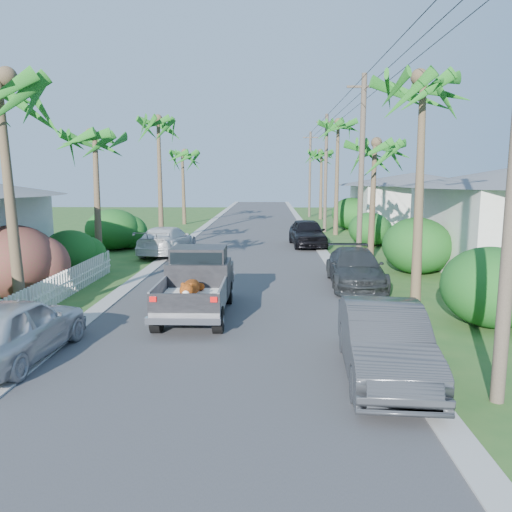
{
  "coord_description": "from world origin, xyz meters",
  "views": [
    {
      "loc": [
        1.2,
        -11.14,
        4.26
      ],
      "look_at": [
        0.74,
        6.9,
        1.4
      ],
      "focal_mm": 35.0,
      "sensor_mm": 36.0,
      "label": 1
    }
  ],
  "objects_px": {
    "palm_l_d": "(183,152)",
    "parked_car_rm": "(355,268)",
    "utility_pole_c": "(326,173)",
    "palm_l_b": "(94,135)",
    "palm_l_a": "(1,79)",
    "parked_car_rf": "(307,233)",
    "house_right_far": "(413,204)",
    "parked_car_ln": "(15,329)",
    "parked_car_rn": "(384,342)",
    "palm_r_c": "(338,123)",
    "palm_r_b": "(375,144)",
    "palm_r_a": "(425,79)",
    "utility_pole_b": "(361,170)",
    "palm_r_d": "(322,152)",
    "pickup_truck": "(198,281)",
    "parked_car_lf": "(167,241)",
    "utility_pole_d": "(310,174)",
    "palm_l_c": "(158,120)"
  },
  "relations": [
    {
      "from": "parked_car_rm",
      "to": "parked_car_lf",
      "type": "bearing_deg",
      "value": 140.77
    },
    {
      "from": "palm_r_a",
      "to": "utility_pole_b",
      "type": "relative_size",
      "value": 0.97
    },
    {
      "from": "parked_car_rm",
      "to": "parked_car_rf",
      "type": "distance_m",
      "value": 11.47
    },
    {
      "from": "palm_l_b",
      "to": "house_right_far",
      "type": "relative_size",
      "value": 0.82
    },
    {
      "from": "parked_car_lf",
      "to": "palm_l_b",
      "type": "relative_size",
      "value": 0.73
    },
    {
      "from": "palm_r_b",
      "to": "parked_car_rf",
      "type": "bearing_deg",
      "value": 122.91
    },
    {
      "from": "palm_l_b",
      "to": "palm_r_c",
      "type": "relative_size",
      "value": 0.79
    },
    {
      "from": "parked_car_rf",
      "to": "palm_l_b",
      "type": "xyz_separation_m",
      "value": [
        -10.4,
        -7.64,
        5.31
      ]
    },
    {
      "from": "palm_l_a",
      "to": "palm_l_b",
      "type": "relative_size",
      "value": 1.11
    },
    {
      "from": "palm_l_a",
      "to": "palm_l_b",
      "type": "xyz_separation_m",
      "value": [
        -0.6,
        9.0,
        -0.79
      ]
    },
    {
      "from": "parked_car_rn",
      "to": "utility_pole_b",
      "type": "distance_m",
      "value": 14.51
    },
    {
      "from": "palm_l_d",
      "to": "utility_pole_b",
      "type": "relative_size",
      "value": 0.86
    },
    {
      "from": "palm_l_b",
      "to": "utility_pole_d",
      "type": "relative_size",
      "value": 0.82
    },
    {
      "from": "palm_l_d",
      "to": "utility_pole_c",
      "type": "height_order",
      "value": "utility_pole_c"
    },
    {
      "from": "palm_r_b",
      "to": "palm_l_a",
      "type": "bearing_deg",
      "value": -136.85
    },
    {
      "from": "parked_car_rm",
      "to": "palm_r_d",
      "type": "xyz_separation_m",
      "value": [
        1.89,
        31.79,
        6.02
      ]
    },
    {
      "from": "parked_car_lf",
      "to": "palm_l_d",
      "type": "distance_m",
      "value": 18.95
    },
    {
      "from": "palm_l_a",
      "to": "palm_r_c",
      "type": "relative_size",
      "value": 0.87
    },
    {
      "from": "house_right_far",
      "to": "utility_pole_b",
      "type": "height_order",
      "value": "utility_pole_b"
    },
    {
      "from": "parked_car_rn",
      "to": "palm_l_d",
      "type": "distance_m",
      "value": 36.76
    },
    {
      "from": "parked_car_rm",
      "to": "parked_car_lf",
      "type": "xyz_separation_m",
      "value": [
        -9.02,
        7.83,
        0.06
      ]
    },
    {
      "from": "utility_pole_b",
      "to": "parked_car_rm",
      "type": "bearing_deg",
      "value": -101.69
    },
    {
      "from": "parked_car_rm",
      "to": "palm_l_a",
      "type": "bearing_deg",
      "value": -152.54
    },
    {
      "from": "parked_car_rm",
      "to": "palm_r_a",
      "type": "relative_size",
      "value": 0.57
    },
    {
      "from": "parked_car_lf",
      "to": "palm_r_d",
      "type": "height_order",
      "value": "palm_r_d"
    },
    {
      "from": "palm_l_d",
      "to": "parked_car_rm",
      "type": "bearing_deg",
      "value": -66.7
    },
    {
      "from": "palm_l_a",
      "to": "palm_r_a",
      "type": "relative_size",
      "value": 0.94
    },
    {
      "from": "pickup_truck",
      "to": "palm_r_a",
      "type": "xyz_separation_m",
      "value": [
        7.33,
        1.71,
        6.41
      ]
    },
    {
      "from": "palm_r_c",
      "to": "parked_car_lf",
      "type": "bearing_deg",
      "value": -136.8
    },
    {
      "from": "parked_car_ln",
      "to": "house_right_far",
      "type": "height_order",
      "value": "house_right_far"
    },
    {
      "from": "palm_l_a",
      "to": "palm_r_a",
      "type": "distance_m",
      "value": 12.86
    },
    {
      "from": "palm_r_a",
      "to": "house_right_far",
      "type": "xyz_separation_m",
      "value": [
        6.7,
        24.0,
        -5.3
      ]
    },
    {
      "from": "utility_pole_d",
      "to": "palm_l_a",
      "type": "bearing_deg",
      "value": -106.44
    },
    {
      "from": "palm_r_a",
      "to": "parked_car_rn",
      "type": "bearing_deg",
      "value": -110.92
    },
    {
      "from": "parked_car_rn",
      "to": "utility_pole_b",
      "type": "relative_size",
      "value": 0.52
    },
    {
      "from": "palm_r_a",
      "to": "palm_r_c",
      "type": "relative_size",
      "value": 0.93
    },
    {
      "from": "parked_car_ln",
      "to": "house_right_far",
      "type": "distance_m",
      "value": 34.95
    },
    {
      "from": "parked_car_rn",
      "to": "parked_car_rm",
      "type": "xyz_separation_m",
      "value": [
        0.93,
        9.08,
        -0.06
      ]
    },
    {
      "from": "palm_l_c",
      "to": "palm_r_c",
      "type": "relative_size",
      "value": 0.98
    },
    {
      "from": "utility_pole_d",
      "to": "palm_l_b",
      "type": "bearing_deg",
      "value": -111.8
    },
    {
      "from": "palm_l_b",
      "to": "palm_l_a",
      "type": "bearing_deg",
      "value": -86.19
    },
    {
      "from": "palm_l_d",
      "to": "palm_r_a",
      "type": "distance_m",
      "value": 30.8
    },
    {
      "from": "pickup_truck",
      "to": "house_right_far",
      "type": "xyz_separation_m",
      "value": [
        14.03,
        25.71,
        1.11
      ]
    },
    {
      "from": "parked_car_ln",
      "to": "utility_pole_b",
      "type": "bearing_deg",
      "value": -123.7
    },
    {
      "from": "palm_r_a",
      "to": "palm_r_d",
      "type": "bearing_deg",
      "value": 89.66
    },
    {
      "from": "parked_car_rf",
      "to": "house_right_far",
      "type": "distance_m",
      "value": 14.05
    },
    {
      "from": "parked_car_rf",
      "to": "palm_r_b",
      "type": "bearing_deg",
      "value": -60.82
    },
    {
      "from": "parked_car_lf",
      "to": "utility_pole_c",
      "type": "bearing_deg",
      "value": -123.65
    },
    {
      "from": "house_right_far",
      "to": "palm_r_d",
      "type": "bearing_deg",
      "value": 123.02
    },
    {
      "from": "pickup_truck",
      "to": "parked_car_lf",
      "type": "distance_m",
      "value": 12.23
    }
  ]
}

